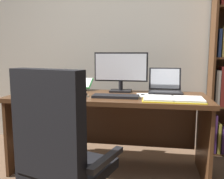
{
  "coord_description": "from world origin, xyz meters",
  "views": [
    {
      "loc": [
        0.49,
        -1.18,
        1.16
      ],
      "look_at": [
        0.11,
        1.09,
        0.82
      ],
      "focal_mm": 39.82,
      "sensor_mm": 36.0,
      "label": 1
    }
  ],
  "objects_px": {
    "keyboard": "(116,96)",
    "open_binder": "(173,99)",
    "pen": "(148,94)",
    "office_chair": "(61,165)",
    "reading_stand_with_book": "(80,84)",
    "monitor": "(121,72)",
    "laptop": "(165,88)",
    "coffee_mug": "(37,88)",
    "notepad": "(146,95)",
    "computer_mouse": "(84,94)",
    "desk": "(109,114)"
  },
  "relations": [
    {
      "from": "keyboard",
      "to": "notepad",
      "type": "bearing_deg",
      "value": 27.18
    },
    {
      "from": "monitor",
      "to": "coffee_mug",
      "type": "distance_m",
      "value": 0.87
    },
    {
      "from": "laptop",
      "to": "pen",
      "type": "xyz_separation_m",
      "value": [
        -0.16,
        -0.21,
        -0.04
      ]
    },
    {
      "from": "office_chair",
      "to": "coffee_mug",
      "type": "xyz_separation_m",
      "value": [
        -0.59,
        0.89,
        0.36
      ]
    },
    {
      "from": "coffee_mug",
      "to": "laptop",
      "type": "bearing_deg",
      "value": 10.45
    },
    {
      "from": "notepad",
      "to": "coffee_mug",
      "type": "relative_size",
      "value": 1.95
    },
    {
      "from": "reading_stand_with_book",
      "to": "coffee_mug",
      "type": "relative_size",
      "value": 2.42
    },
    {
      "from": "coffee_mug",
      "to": "notepad",
      "type": "bearing_deg",
      "value": 1.19
    },
    {
      "from": "office_chair",
      "to": "notepad",
      "type": "distance_m",
      "value": 1.09
    },
    {
      "from": "computer_mouse",
      "to": "notepad",
      "type": "xyz_separation_m",
      "value": [
        0.57,
        0.14,
        -0.02
      ]
    },
    {
      "from": "keyboard",
      "to": "laptop",
      "type": "bearing_deg",
      "value": 37.71
    },
    {
      "from": "keyboard",
      "to": "pen",
      "type": "height_order",
      "value": "keyboard"
    },
    {
      "from": "computer_mouse",
      "to": "pen",
      "type": "bearing_deg",
      "value": 13.2
    },
    {
      "from": "open_binder",
      "to": "notepad",
      "type": "distance_m",
      "value": 0.3
    },
    {
      "from": "computer_mouse",
      "to": "keyboard",
      "type": "bearing_deg",
      "value": 0.0
    },
    {
      "from": "computer_mouse",
      "to": "reading_stand_with_book",
      "type": "xyz_separation_m",
      "value": [
        -0.16,
        0.39,
        0.04
      ]
    },
    {
      "from": "office_chair",
      "to": "pen",
      "type": "xyz_separation_m",
      "value": [
        0.52,
        0.91,
        0.32
      ]
    },
    {
      "from": "laptop",
      "to": "office_chair",
      "type": "bearing_deg",
      "value": -121.33
    },
    {
      "from": "office_chair",
      "to": "keyboard",
      "type": "bearing_deg",
      "value": 90.86
    },
    {
      "from": "desk",
      "to": "pen",
      "type": "relative_size",
      "value": 13.43
    },
    {
      "from": "monitor",
      "to": "keyboard",
      "type": "relative_size",
      "value": 1.32
    },
    {
      "from": "desk",
      "to": "coffee_mug",
      "type": "bearing_deg",
      "value": -173.26
    },
    {
      "from": "keyboard",
      "to": "open_binder",
      "type": "xyz_separation_m",
      "value": [
        0.51,
        -0.05,
        -0.0
      ]
    },
    {
      "from": "laptop",
      "to": "notepad",
      "type": "xyz_separation_m",
      "value": [
        -0.18,
        -0.21,
        -0.05
      ]
    },
    {
      "from": "monitor",
      "to": "open_binder",
      "type": "xyz_separation_m",
      "value": [
        0.51,
        -0.4,
        -0.2
      ]
    },
    {
      "from": "reading_stand_with_book",
      "to": "notepad",
      "type": "distance_m",
      "value": 0.77
    },
    {
      "from": "computer_mouse",
      "to": "open_binder",
      "type": "bearing_deg",
      "value": -3.54
    },
    {
      "from": "desk",
      "to": "monitor",
      "type": "distance_m",
      "value": 0.45
    },
    {
      "from": "monitor",
      "to": "laptop",
      "type": "xyz_separation_m",
      "value": [
        0.45,
        0.01,
        -0.16
      ]
    },
    {
      "from": "reading_stand_with_book",
      "to": "coffee_mug",
      "type": "height_order",
      "value": "reading_stand_with_book"
    },
    {
      "from": "monitor",
      "to": "laptop",
      "type": "relative_size",
      "value": 1.69
    },
    {
      "from": "monitor",
      "to": "pen",
      "type": "bearing_deg",
      "value": -35.61
    },
    {
      "from": "monitor",
      "to": "open_binder",
      "type": "bearing_deg",
      "value": -37.91
    },
    {
      "from": "monitor",
      "to": "laptop",
      "type": "bearing_deg",
      "value": 0.64
    },
    {
      "from": "laptop",
      "to": "pen",
      "type": "relative_size",
      "value": 2.34
    },
    {
      "from": "keyboard",
      "to": "open_binder",
      "type": "relative_size",
      "value": 0.81
    },
    {
      "from": "office_chair",
      "to": "pen",
      "type": "height_order",
      "value": "office_chair"
    },
    {
      "from": "reading_stand_with_book",
      "to": "pen",
      "type": "relative_size",
      "value": 1.86
    },
    {
      "from": "keyboard",
      "to": "coffee_mug",
      "type": "distance_m",
      "value": 0.83
    },
    {
      "from": "keyboard",
      "to": "pen",
      "type": "xyz_separation_m",
      "value": [
        0.29,
        0.14,
        0.0
      ]
    },
    {
      "from": "coffee_mug",
      "to": "office_chair",
      "type": "bearing_deg",
      "value": -56.56
    },
    {
      "from": "laptop",
      "to": "reading_stand_with_book",
      "type": "bearing_deg",
      "value": 177.37
    },
    {
      "from": "office_chair",
      "to": "pen",
      "type": "distance_m",
      "value": 1.1
    },
    {
      "from": "monitor",
      "to": "notepad",
      "type": "bearing_deg",
      "value": -37.57
    },
    {
      "from": "reading_stand_with_book",
      "to": "coffee_mug",
      "type": "distance_m",
      "value": 0.45
    },
    {
      "from": "open_binder",
      "to": "computer_mouse",
      "type": "bearing_deg",
      "value": 177.07
    },
    {
      "from": "reading_stand_with_book",
      "to": "monitor",
      "type": "bearing_deg",
      "value": -5.84
    },
    {
      "from": "reading_stand_with_book",
      "to": "open_binder",
      "type": "distance_m",
      "value": 1.07
    },
    {
      "from": "computer_mouse",
      "to": "coffee_mug",
      "type": "distance_m",
      "value": 0.53
    },
    {
      "from": "desk",
      "to": "notepad",
      "type": "distance_m",
      "value": 0.42
    }
  ]
}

